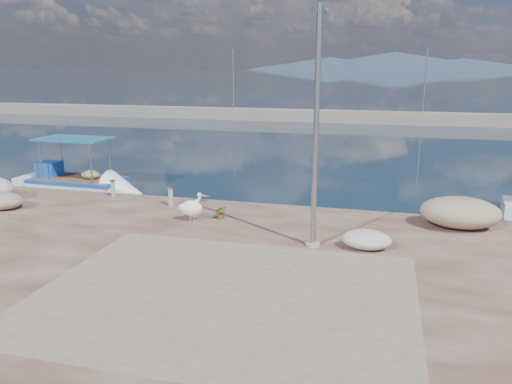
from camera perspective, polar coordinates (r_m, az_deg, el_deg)
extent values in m
plane|color=#162635|center=(15.36, -3.61, -8.11)|extent=(1400.00, 1400.00, 0.00)
cube|color=#4B2920|center=(10.36, -14.58, -18.92)|extent=(44.00, 22.00, 0.50)
cube|color=gray|center=(12.27, -3.55, -11.56)|extent=(9.00, 7.00, 0.01)
cube|color=gray|center=(53.92, 9.84, 8.51)|extent=(120.00, 2.20, 1.20)
cylinder|color=gray|center=(55.99, -2.62, 12.39)|extent=(0.16, 0.16, 7.00)
cylinder|color=gray|center=(53.62, 18.72, 11.59)|extent=(0.16, 0.16, 7.00)
cone|color=#28384C|center=(667.64, 8.45, 14.33)|extent=(220.00, 220.00, 16.00)
cone|color=#28384C|center=(663.52, 15.55, 14.24)|extent=(280.00, 280.00, 22.00)
cone|color=#28384C|center=(668.96, 22.57, 13.34)|extent=(200.00, 200.00, 14.00)
cube|color=white|center=(25.47, -19.64, 0.36)|extent=(6.21, 2.20, 1.01)
cube|color=#1943A5|center=(25.37, -19.72, 1.35)|extent=(4.49, 2.21, 0.15)
cube|color=#A63D14|center=(25.48, -19.62, 0.23)|extent=(4.49, 2.19, 0.13)
cube|color=#1943A5|center=(26.21, -22.52, 2.44)|extent=(0.98, 0.98, 0.74)
cube|color=#1B536D|center=(25.03, -20.10, 5.72)|extent=(3.44, 2.02, 0.08)
cylinder|color=tan|center=(17.77, -7.53, -2.91)|extent=(0.03, 0.03, 0.26)
cylinder|color=tan|center=(17.76, -7.11, -2.90)|extent=(0.03, 0.03, 0.26)
ellipsoid|color=white|center=(17.67, -7.36, -1.86)|extent=(0.90, 0.70, 0.56)
cylinder|color=white|center=(17.57, -6.60, -0.97)|extent=(0.21, 0.15, 0.48)
sphere|color=white|center=(17.52, -6.49, -0.32)|extent=(0.16, 0.16, 0.16)
cone|color=#E86C5A|center=(17.52, -5.88, -0.43)|extent=(0.39, 0.20, 0.12)
cylinder|color=gray|center=(14.54, 6.88, 6.89)|extent=(0.16, 0.16, 7.00)
cylinder|color=gray|center=(15.37, 6.50, -5.97)|extent=(0.44, 0.44, 0.10)
cube|color=gray|center=(15.15, 7.64, 19.87)|extent=(0.35, 0.18, 0.12)
cylinder|color=gray|center=(19.76, -9.73, -0.50)|extent=(0.19, 0.19, 0.74)
cylinder|color=gray|center=(19.67, -9.78, 0.54)|extent=(0.25, 0.25, 0.06)
cylinder|color=gray|center=(21.69, -16.04, 0.38)|extent=(0.18, 0.18, 0.68)
cylinder|color=gray|center=(21.61, -16.10, 1.26)|extent=(0.23, 0.23, 0.06)
imported|color=#33722D|center=(17.88, -3.98, -2.31)|extent=(0.53, 0.48, 0.50)
ellipsoid|color=tan|center=(18.21, 22.29, -2.18)|extent=(2.64, 1.89, 1.04)
ellipsoid|color=beige|center=(15.37, 12.52, -5.32)|extent=(1.49, 1.12, 0.56)
ellipsoid|color=tan|center=(21.40, -26.92, -0.91)|extent=(1.58, 1.23, 0.61)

